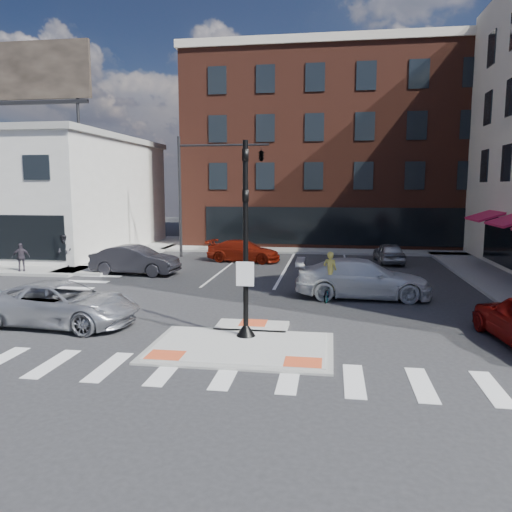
% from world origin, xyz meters
% --- Properties ---
extents(ground, '(120.00, 120.00, 0.00)m').
position_xyz_m(ground, '(0.00, 0.00, 0.00)').
color(ground, '#28282B').
rests_on(ground, ground).
extents(refuge_island, '(5.40, 4.65, 0.13)m').
position_xyz_m(refuge_island, '(0.00, -0.26, 0.05)').
color(refuge_island, gray).
rests_on(refuge_island, ground).
extents(sidewalk_nw, '(23.50, 20.50, 0.15)m').
position_xyz_m(sidewalk_nw, '(-16.76, 15.29, 0.08)').
color(sidewalk_nw, gray).
rests_on(sidewalk_nw, ground).
extents(sidewalk_e, '(3.00, 24.00, 0.15)m').
position_xyz_m(sidewalk_e, '(10.80, 10.00, 0.07)').
color(sidewalk_e, gray).
rests_on(sidewalk_e, ground).
extents(sidewalk_n, '(26.00, 3.00, 0.15)m').
position_xyz_m(sidewalk_n, '(3.00, 22.00, 0.07)').
color(sidewalk_n, gray).
rests_on(sidewalk_n, ground).
extents(building_nw, '(20.40, 16.40, 14.40)m').
position_xyz_m(building_nw, '(-21.98, 19.98, 4.23)').
color(building_nw, beige).
rests_on(building_nw, ground).
extents(building_n, '(24.40, 18.40, 15.50)m').
position_xyz_m(building_n, '(3.00, 31.99, 7.80)').
color(building_n, '#512419').
rests_on(building_n, ground).
extents(building_far_left, '(10.00, 12.00, 10.00)m').
position_xyz_m(building_far_left, '(-4.00, 52.00, 5.00)').
color(building_far_left, slate).
rests_on(building_far_left, ground).
extents(building_far_right, '(12.00, 12.00, 12.00)m').
position_xyz_m(building_far_right, '(9.00, 54.00, 6.00)').
color(building_far_right, brown).
rests_on(building_far_right, ground).
extents(signal_pole, '(0.60, 0.60, 5.98)m').
position_xyz_m(signal_pole, '(0.00, 0.40, 2.36)').
color(signal_pole, black).
rests_on(signal_pole, refuge_island).
extents(mast_arm_signal, '(6.10, 2.24, 8.00)m').
position_xyz_m(mast_arm_signal, '(-3.47, 18.00, 6.21)').
color(mast_arm_signal, black).
rests_on(mast_arm_signal, ground).
extents(silver_suv, '(5.54, 2.91, 1.49)m').
position_xyz_m(silver_suv, '(-6.55, 1.10, 0.74)').
color(silver_suv, '#BABCC2').
rests_on(silver_suv, ground).
extents(white_pickup, '(5.76, 2.44, 1.66)m').
position_xyz_m(white_pickup, '(3.93, 7.00, 0.83)').
color(white_pickup, white).
rests_on(white_pickup, ground).
extents(bg_car_dark, '(4.85, 2.04, 1.56)m').
position_xyz_m(bg_car_dark, '(-7.91, 11.00, 0.78)').
color(bg_car_dark, '#2A292E').
rests_on(bg_car_dark, ground).
extents(bg_car_silver, '(1.83, 3.89, 1.29)m').
position_xyz_m(bg_car_silver, '(6.15, 17.11, 0.64)').
color(bg_car_silver, '#9FA1A5').
rests_on(bg_car_silver, ground).
extents(bg_car_red, '(4.89, 2.57, 1.35)m').
position_xyz_m(bg_car_red, '(-2.90, 16.40, 0.68)').
color(bg_car_red, maroon).
rests_on(bg_car_red, ground).
extents(cyclist, '(0.97, 1.71, 2.07)m').
position_xyz_m(cyclist, '(2.56, 6.19, 0.70)').
color(cyclist, '#3F3F44').
rests_on(cyclist, ground).
extents(pedestrian_a, '(1.09, 0.97, 1.87)m').
position_xyz_m(pedestrian_a, '(-12.55, 12.00, 1.09)').
color(pedestrian_a, black).
rests_on(pedestrian_a, sidewalk_nw).
extents(pedestrian_b, '(0.97, 0.79, 1.54)m').
position_xyz_m(pedestrian_b, '(-14.14, 10.21, 0.92)').
color(pedestrian_b, '#332D38').
rests_on(pedestrian_b, sidewalk_nw).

